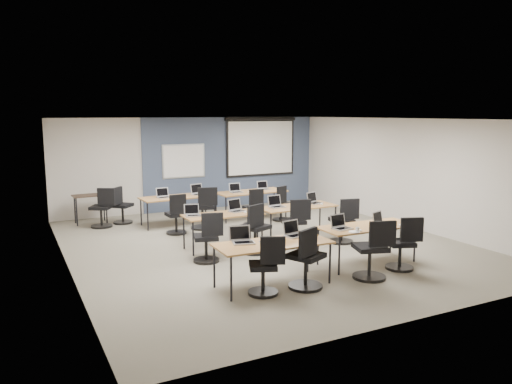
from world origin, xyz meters
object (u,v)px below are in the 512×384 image
laptop_7 (314,201)px  projector_screen (261,144)px  laptop_11 (264,187)px  task_chair_11 (281,206)px  task_chair_1 (306,263)px  task_chair_2 (373,254)px  laptop_2 (341,225)px  training_table_mid_left (223,216)px  laptop_9 (198,192)px  laptop_1 (294,232)px  whiteboard (184,161)px  task_chair_6 (295,226)px  training_table_back_right (251,193)px  laptop_8 (163,195)px  task_chair_10 (254,210)px  training_table_front_right (367,228)px  task_chair_4 (208,242)px  laptop_5 (236,208)px  training_table_back_left (178,198)px  laptop_3 (380,221)px  task_chair_8 (177,218)px  task_chair_0 (266,271)px  spare_chair_b (102,211)px  task_chair_3 (403,248)px  task_chair_9 (204,211)px  task_chair_7 (343,225)px  spare_chair_a (121,208)px  laptop_10 (236,190)px  laptop_6 (276,204)px  training_table_mid_right (297,208)px  laptop_0 (242,239)px  utility_table (90,199)px  laptop_4 (193,213)px

laptop_7 → projector_screen: bearing=60.9°
laptop_11 → task_chair_11: bearing=-79.3°
task_chair_1 → task_chair_2: task_chair_2 is taller
laptop_2 → training_table_mid_left: bearing=116.1°
laptop_9 → laptop_1: bearing=-106.6°
whiteboard → laptop_11: size_ratio=4.23×
task_chair_6 → laptop_9: bearing=122.0°
training_table_back_right → laptop_8: (-2.41, 0.08, 0.10)m
whiteboard → task_chair_10: whiteboard is taller
training_table_front_right → task_chair_4: bearing=153.2°
training_table_mid_left → task_chair_1: task_chair_1 is taller
whiteboard → laptop_7: whiteboard is taller
laptop_5 → training_table_back_left: bearing=86.7°
laptop_3 → task_chair_8: 4.79m
projector_screen → task_chair_0: (-3.59, -7.12, -1.49)m
task_chair_10 → spare_chair_b: bearing=160.8°
task_chair_3 → task_chair_9: (-2.08, 4.66, 0.03)m
task_chair_7 → task_chair_8: bearing=155.5°
laptop_9 → spare_chair_a: laptop_9 is taller
laptop_8 → spare_chair_a: (-0.90, 0.76, -0.39)m
whiteboard → training_table_mid_left: bearing=-97.9°
task_chair_8 → task_chair_11: size_ratio=1.02×
projector_screen → laptop_8: 4.16m
laptop_3 → task_chair_7: size_ratio=0.31×
laptop_10 → task_chair_11: bearing=-35.3°
training_table_back_left → task_chair_7: bearing=-55.5°
training_table_back_left → task_chair_11: task_chair_11 is taller
laptop_6 → task_chair_6: (0.06, -0.72, -0.37)m
training_table_mid_right → laptop_1: 2.80m
laptop_0 → laptop_8: 4.84m
training_table_front_right → task_chair_8: task_chair_8 is taller
task_chair_8 → utility_table: (-1.62, 2.14, 0.25)m
laptop_9 → laptop_10: 1.04m
training_table_back_left → spare_chair_a: spare_chair_a is taller
laptop_0 → spare_chair_a: bearing=112.5°
laptop_4 → laptop_6: size_ratio=0.90×
task_chair_8 → task_chair_2: bearing=-69.2°
task_chair_1 → laptop_4: bearing=80.9°
task_chair_9 → utility_table: task_chair_9 is taller
task_chair_8 → task_chair_7: bearing=-41.5°
laptop_5 → utility_table: (-2.50, 3.60, -0.15)m
training_table_back_right → utility_table: bearing=159.1°
laptop_0 → laptop_3: size_ratio=1.13×
task_chair_6 → laptop_2: bearing=-77.2°
laptop_9 → laptop_3: bearing=-85.1°
laptop_4 → task_chair_4: 1.01m
training_table_mid_left → laptop_7: bearing=5.2°
task_chair_4 → task_chair_10: (2.17, 2.41, -0.02)m
training_table_mid_right → laptop_10: (-0.43, 2.42, 0.11)m
task_chair_2 → utility_table: task_chair_2 is taller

